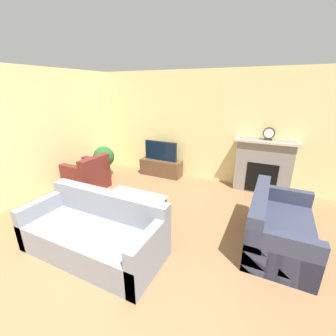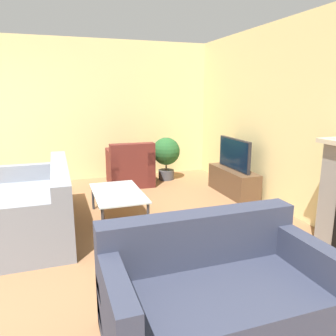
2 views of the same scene
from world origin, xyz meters
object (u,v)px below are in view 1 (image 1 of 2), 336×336
at_px(tv, 161,151).
at_px(armchair_by_window, 88,177).
at_px(mantel_clock, 269,134).
at_px(coffee_table, 134,199).
at_px(couch_sectional, 95,233).
at_px(couch_loveseat, 277,228).
at_px(potted_plant, 104,158).

bearing_deg(tv, armchair_by_window, -126.56).
xyz_separation_m(tv, mantel_clock, (2.57, 0.11, 0.66)).
xyz_separation_m(coffee_table, mantel_clock, (2.05, 2.18, 1.00)).
relative_size(coffee_table, mantel_clock, 4.13).
xyz_separation_m(couch_sectional, couch_loveseat, (2.38, 1.28, 0.00)).
bearing_deg(potted_plant, tv, 30.92).
bearing_deg(couch_sectional, couch_loveseat, 28.33).
xyz_separation_m(couch_loveseat, coffee_table, (-2.40, -0.24, 0.06)).
height_order(couch_loveseat, coffee_table, couch_loveseat).
bearing_deg(mantel_clock, potted_plant, -167.18).
xyz_separation_m(armchair_by_window, mantel_clock, (3.71, 1.64, 1.05)).
relative_size(armchair_by_window, mantel_clock, 3.04).
xyz_separation_m(couch_sectional, armchair_by_window, (-1.69, 1.58, 0.01)).
bearing_deg(tv, couch_loveseat, -32.11).
bearing_deg(mantel_clock, coffee_table, -133.14).
xyz_separation_m(armchair_by_window, potted_plant, (-0.15, 0.77, 0.22)).
bearing_deg(couch_sectional, tv, 99.96).
xyz_separation_m(couch_sectional, coffee_table, (-0.03, 1.04, 0.07)).
height_order(tv, armchair_by_window, tv).
xyz_separation_m(tv, couch_sectional, (0.55, -3.11, -0.41)).
bearing_deg(couch_sectional, coffee_table, 91.46).
xyz_separation_m(couch_loveseat, potted_plant, (-4.21, 1.06, 0.23)).
xyz_separation_m(couch_loveseat, mantel_clock, (-0.36, 1.94, 1.07)).
distance_m(tv, couch_loveseat, 3.47).
height_order(potted_plant, mantel_clock, mantel_clock).
xyz_separation_m(armchair_by_window, coffee_table, (1.66, -0.54, 0.05)).
bearing_deg(tv, mantel_clock, 2.36).
distance_m(tv, couch_sectional, 3.19).
height_order(couch_sectional, potted_plant, potted_plant).
bearing_deg(mantel_clock, couch_sectional, -122.09).
distance_m(tv, potted_plant, 1.51).
xyz_separation_m(couch_loveseat, armchair_by_window, (-4.06, 0.30, 0.01)).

